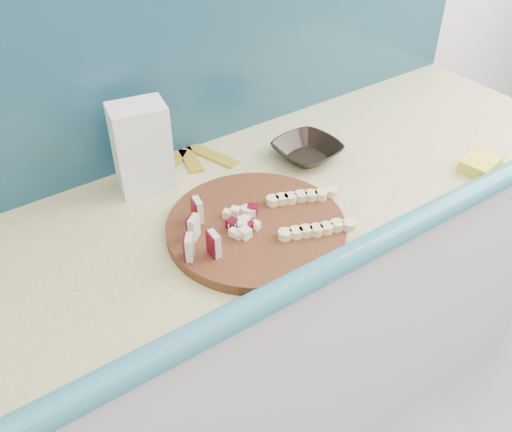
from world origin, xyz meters
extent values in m
cube|color=silver|center=(0.00, 1.80, 1.30)|extent=(3.60, 0.04, 2.60)
cube|color=silver|center=(0.10, 1.50, 0.44)|extent=(2.20, 0.60, 0.88)
cube|color=tan|center=(0.10, 1.50, 0.90)|extent=(2.20, 0.60, 0.03)
cube|color=teal|center=(0.10, 1.20, 0.90)|extent=(2.20, 0.06, 0.03)
cube|color=teal|center=(0.10, 1.79, 1.16)|extent=(2.20, 0.02, 0.50)
cylinder|color=#3F1A0D|center=(0.17, 1.38, 0.92)|extent=(0.52, 0.52, 0.02)
cube|color=beige|center=(0.00, 1.37, 0.96)|extent=(0.03, 0.04, 0.05)
cube|color=#4E0516|center=(-0.01, 1.37, 0.96)|extent=(0.02, 0.03, 0.05)
cube|color=beige|center=(0.04, 1.42, 0.96)|extent=(0.03, 0.04, 0.05)
cube|color=#4E0516|center=(0.03, 1.42, 0.96)|extent=(0.02, 0.03, 0.05)
cube|color=beige|center=(0.07, 1.47, 0.96)|extent=(0.03, 0.04, 0.05)
cube|color=#4E0516|center=(0.07, 1.47, 0.96)|extent=(0.02, 0.03, 0.05)
cube|color=beige|center=(0.04, 1.35, 0.96)|extent=(0.03, 0.04, 0.05)
cube|color=#4E0516|center=(0.04, 1.35, 0.96)|extent=(0.02, 0.03, 0.05)
cube|color=beige|center=(0.16, 1.39, 0.94)|extent=(0.02, 0.02, 0.02)
cube|color=beige|center=(0.16, 1.39, 0.94)|extent=(0.02, 0.02, 0.02)
cube|color=#4E0516|center=(0.17, 1.40, 0.94)|extent=(0.02, 0.02, 0.02)
cube|color=beige|center=(0.16, 1.40, 0.94)|extent=(0.02, 0.02, 0.02)
cube|color=beige|center=(0.16, 1.41, 0.94)|extent=(0.02, 0.02, 0.02)
cube|color=beige|center=(0.15, 1.42, 0.94)|extent=(0.02, 0.02, 0.02)
cube|color=beige|center=(0.14, 1.40, 0.94)|extent=(0.02, 0.02, 0.02)
cube|color=beige|center=(0.13, 1.41, 0.94)|extent=(0.02, 0.02, 0.02)
cube|color=#4E0516|center=(0.12, 1.40, 0.94)|extent=(0.02, 0.02, 0.02)
cube|color=beige|center=(0.13, 1.39, 0.94)|extent=(0.02, 0.02, 0.02)
cube|color=beige|center=(0.13, 1.38, 0.94)|extent=(0.02, 0.02, 0.02)
cube|color=beige|center=(0.14, 1.39, 0.94)|extent=(0.02, 0.02, 0.02)
cube|color=beige|center=(0.14, 1.38, 0.94)|extent=(0.02, 0.02, 0.02)
cube|color=beige|center=(0.15, 1.37, 0.94)|extent=(0.02, 0.02, 0.02)
cube|color=#4E0516|center=(0.15, 1.38, 0.94)|extent=(0.02, 0.02, 0.02)
cube|color=beige|center=(0.16, 1.38, 0.94)|extent=(0.02, 0.02, 0.02)
cylinder|color=#F1D993|center=(0.19, 1.31, 0.94)|extent=(0.03, 0.03, 0.02)
cylinder|color=#F1D993|center=(0.22, 1.30, 0.94)|extent=(0.03, 0.03, 0.02)
cylinder|color=#F1D993|center=(0.24, 1.29, 0.94)|extent=(0.03, 0.03, 0.02)
cylinder|color=#F1D993|center=(0.26, 1.28, 0.94)|extent=(0.03, 0.03, 0.02)
cylinder|color=#F1D993|center=(0.28, 1.27, 0.94)|extent=(0.03, 0.03, 0.02)
cylinder|color=#F1D993|center=(0.30, 1.26, 0.94)|extent=(0.03, 0.03, 0.02)
cylinder|color=#F1D993|center=(0.33, 1.25, 0.94)|extent=(0.03, 0.03, 0.02)
cylinder|color=#F1D993|center=(0.24, 1.42, 0.94)|extent=(0.03, 0.03, 0.02)
cylinder|color=#F1D993|center=(0.26, 1.41, 0.94)|extent=(0.03, 0.03, 0.02)
cylinder|color=#F1D993|center=(0.28, 1.40, 0.94)|extent=(0.03, 0.03, 0.02)
cylinder|color=#F1D993|center=(0.31, 1.39, 0.94)|extent=(0.03, 0.03, 0.02)
cylinder|color=#F1D993|center=(0.33, 1.38, 0.94)|extent=(0.03, 0.03, 0.02)
cylinder|color=#F1D993|center=(0.35, 1.37, 0.94)|extent=(0.03, 0.03, 0.02)
cylinder|color=#F1D993|center=(0.37, 1.36, 0.94)|extent=(0.03, 0.03, 0.02)
imported|color=black|center=(0.46, 1.56, 0.93)|extent=(0.18, 0.18, 0.04)
cube|color=white|center=(0.05, 1.68, 1.02)|extent=(0.14, 0.12, 0.22)
cube|color=#FFF643|center=(0.79, 1.26, 0.93)|extent=(0.12, 0.09, 0.03)
cube|color=gold|center=(0.14, 1.72, 0.91)|extent=(0.15, 0.14, 0.01)
cube|color=gold|center=(0.20, 1.74, 0.91)|extent=(0.07, 0.17, 0.01)
cube|color=gold|center=(0.25, 1.71, 0.91)|extent=(0.09, 0.17, 0.01)
camera|label=1|loc=(-0.39, 0.58, 1.73)|focal=40.00mm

